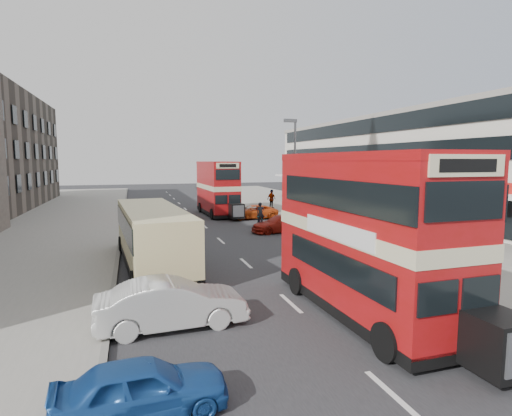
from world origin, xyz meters
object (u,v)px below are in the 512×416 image
object	(u,v)px
bus_second	(218,188)
pedestrian_near	(335,222)
car_left_front	(172,304)
pedestrian_far	(271,199)
car_right_b	(253,212)
coach	(152,235)
car_left_near	(142,388)
bus_main	(366,234)
cyclist	(260,220)
car_right_a	(280,224)
street_lamp	(294,164)

from	to	relation	value
bus_second	pedestrian_near	size ratio (longest dim) A/B	4.83
car_left_front	pedestrian_far	distance (m)	30.21
car_left_front	car_right_b	size ratio (longest dim) A/B	1.04
coach	car_left_near	xyz separation A→B (m)	(-0.80, -11.83, -0.98)
bus_second	car_left_near	bearing A→B (deg)	73.49
car_left_near	bus_second	bearing A→B (deg)	-18.99
bus_main	car_left_near	bearing A→B (deg)	24.97
pedestrian_near	pedestrian_far	bearing A→B (deg)	-133.29
bus_second	pedestrian_far	distance (m)	6.58
bus_second	cyclist	distance (m)	8.86
car_right_a	car_left_front	bearing A→B (deg)	-37.92
street_lamp	car_right_b	bearing A→B (deg)	110.37
car_left_front	car_right_b	bearing A→B (deg)	-25.46
bus_main	car_right_b	size ratio (longest dim) A/B	2.14
street_lamp	cyclist	bearing A→B (deg)	-175.32
pedestrian_far	cyclist	world-z (taller)	pedestrian_far
car_left_front	car_left_near	bearing A→B (deg)	163.84
coach	car_right_b	xyz separation A→B (m)	(9.12, 14.29, -0.96)
street_lamp	car_right_b	distance (m)	6.70
street_lamp	car_left_front	bearing A→B (deg)	-122.43
pedestrian_near	bus_main	bearing A→B (deg)	27.17
cyclist	car_right_b	bearing A→B (deg)	86.15
bus_main	pedestrian_far	size ratio (longest dim) A/B	4.79
bus_second	coach	distance (m)	18.94
coach	car_right_a	world-z (taller)	coach
car_right_b	pedestrian_far	size ratio (longest dim) A/B	2.23
car_right_a	car_right_b	world-z (taller)	same
coach	car_right_b	bearing A→B (deg)	52.67
coach	car_right_b	distance (m)	16.97
bus_main	street_lamp	bearing A→B (deg)	-106.03
car_left_near	cyclist	distance (m)	22.84
car_right_a	pedestrian_near	bearing A→B (deg)	31.93
coach	bus_second	bearing A→B (deg)	64.38
bus_second	car_left_near	distance (m)	30.52
pedestrian_far	car_left_near	bearing A→B (deg)	-140.99
bus_main	coach	distance (m)	10.50
bus_main	car_right_a	bearing A→B (deg)	-101.44
car_right_a	pedestrian_near	size ratio (longest dim) A/B	2.31
coach	car_left_front	xyz separation A→B (m)	(0.18, -7.55, -0.82)
coach	pedestrian_far	size ratio (longest dim) A/B	5.21
street_lamp	pedestrian_far	distance (m)	11.30
car_left_near	car_left_front	bearing A→B (deg)	-17.63
street_lamp	pedestrian_far	xyz separation A→B (m)	(1.82, 10.53, -3.66)
bus_main	car_left_near	world-z (taller)	bus_main
pedestrian_far	car_right_a	bearing A→B (deg)	-134.07
street_lamp	car_right_a	bearing A→B (deg)	-131.15
bus_main	cyclist	world-z (taller)	bus_main
bus_main	car_left_front	xyz separation A→B (m)	(-6.14, 0.74, -1.96)
bus_second	coach	xyz separation A→B (m)	(-6.73, -17.68, -0.96)
pedestrian_near	pedestrian_far	distance (m)	15.92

